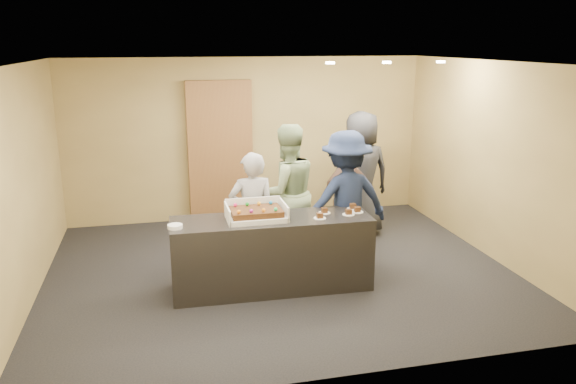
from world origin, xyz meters
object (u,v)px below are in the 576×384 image
Objects in this scene: person_server_grey at (252,215)px; person_dark_suit at (360,174)px; sheet_cake at (256,212)px; person_navy_man at (346,201)px; person_brown_extra at (346,197)px; storage_cabinet at (220,152)px; plate_stack at (175,226)px; person_sage_man at (287,193)px; serving_counter at (272,253)px; cake_box at (256,215)px.

person_server_grey is 2.26m from person_dark_suit.
person_navy_man is (1.27, 0.45, -0.07)m from sheet_cake.
person_server_grey is 0.84× the size of person_dark_suit.
person_server_grey is 1.07× the size of person_brown_extra.
person_dark_suit reaches higher than person_brown_extra.
storage_cabinet is 2.41m from person_brown_extra.
storage_cabinet reaches higher than person_server_grey.
person_dark_suit reaches higher than person_navy_man.
storage_cabinet is at bearing -67.37° from person_navy_man.
person_sage_man is (1.53, 1.02, 0.02)m from plate_stack.
storage_cabinet is 1.21× the size of person_dark_suit.
person_server_grey is at bearing -87.40° from storage_cabinet.
person_dark_suit reaches higher than sheet_cake.
person_sage_man is (0.40, 0.90, 0.50)m from serving_counter.
serving_counter is at bearing -0.00° from sheet_cake.
serving_counter is 0.60m from person_server_grey.
plate_stack reaches higher than serving_counter.
plate_stack is (-0.95, -0.14, -0.03)m from cake_box.
sheet_cake is 0.49m from person_server_grey.
sheet_cake is at bearing 13.16° from person_navy_man.
cake_box is at bearing 19.41° from person_brown_extra.
storage_cabinet is 3.34× the size of cake_box.
person_server_grey is 1.67m from person_brown_extra.
sheet_cake is at bearing 20.02° from person_brown_extra.
sheet_cake is at bearing 6.64° from plate_stack.
person_server_grey is at bearing 29.84° from person_dark_suit.
serving_counter is at bearing 40.95° from person_dark_suit.
person_brown_extra is at bearing 36.62° from cake_box.
plate_stack is at bearing 7.82° from person_navy_man.
cake_box reaches higher than serving_counter.
person_dark_suit is (1.90, 1.21, 0.16)m from person_server_grey.
sheet_cake is 2.54m from person_dark_suit.
cake_box reaches higher than plate_stack.
cake_box is 1.05m from person_sage_man.
person_dark_suit is (0.39, 0.50, 0.21)m from person_brown_extra.
plate_stack is 2.29m from person_navy_man.
person_server_grey is at bearing 29.79° from plate_stack.
plate_stack is 0.09× the size of person_dark_suit.
serving_counter is 3.43× the size of cake_box.
sheet_cake is 0.39× the size of person_brown_extra.
sheet_cake is 1.08m from person_sage_man.
person_navy_man is 1.38m from person_dark_suit.
person_dark_suit is (0.66, 1.21, 0.04)m from person_navy_man.
storage_cabinet is 1.24× the size of person_sage_man.
cake_box is at bearing 12.12° from person_navy_man.
person_sage_man is at bearing 57.29° from sheet_cake.
cake_box is (0.08, -2.87, -0.22)m from storage_cabinet.
person_dark_suit reaches higher than person_server_grey.
person_navy_man is 1.21× the size of person_brown_extra.
person_dark_suit is (2.88, 1.77, 0.05)m from plate_stack.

